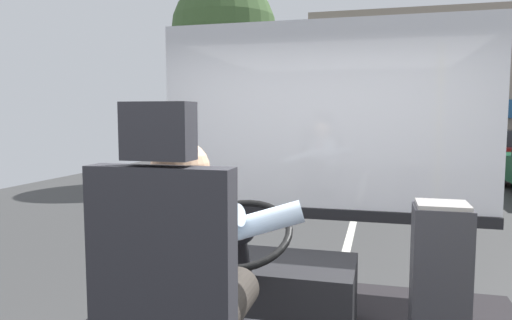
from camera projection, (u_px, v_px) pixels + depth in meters
The scene contains 8 objects.
ground at pixel (359, 201), 10.58m from camera, with size 18.00×44.00×0.06m.
bus_driver at pixel (188, 269), 1.71m from camera, with size 0.79×0.56×0.73m.
steering_console at pixel (260, 290), 2.78m from camera, with size 1.10×0.98×0.80m.
fare_box at pixel (439, 284), 2.36m from camera, with size 0.27×0.25×0.82m.
windshield_panel at pixel (322, 143), 3.50m from camera, with size 2.50×0.08×1.48m.
street_tree at pixel (224, 32), 13.05m from camera, with size 2.90×2.90×5.66m.
shop_building at pixel (493, 92), 18.04m from camera, with size 13.50×5.90×5.53m.
parked_car_red at pixel (506, 150), 15.46m from camera, with size 1.99×4.17×1.42m.
Camera 1 is at (0.42, -1.89, 1.91)m, focal length 33.00 mm.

